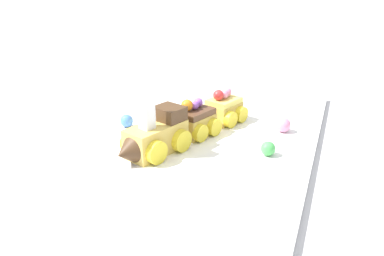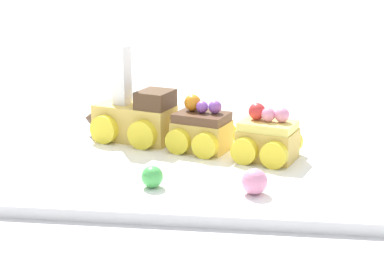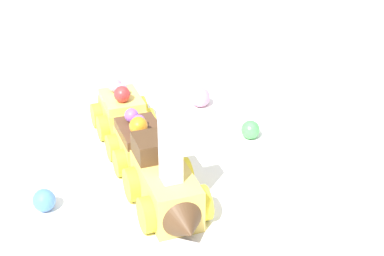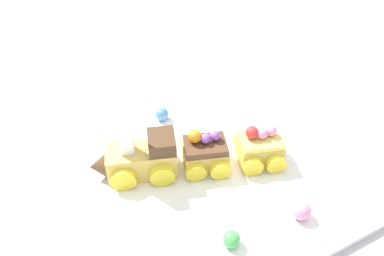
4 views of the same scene
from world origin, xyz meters
TOP-DOWN VIEW (x-y plane):
  - ground_plane at (0.00, 0.00)m, footprint 10.00×10.00m
  - display_board at (0.00, 0.00)m, footprint 0.73×0.37m
  - cake_train_locomotive at (0.06, -0.05)m, footprint 0.14×0.10m
  - cake_car_chocolate at (-0.04, -0.02)m, footprint 0.09×0.09m
  - cake_car_lemon at (-0.12, 0.01)m, footprint 0.09×0.09m
  - gumball_green at (-0.00, 0.12)m, footprint 0.02×0.02m
  - gumball_pink at (-0.11, 0.12)m, footprint 0.03×0.03m
  - gumball_blue at (-0.02, -0.15)m, footprint 0.02×0.02m

SIDE VIEW (x-z plane):
  - ground_plane at x=0.00m, z-range 0.00..0.00m
  - display_board at x=0.00m, z-range 0.00..0.01m
  - gumball_green at x=0.00m, z-range 0.01..0.04m
  - gumball_blue at x=-0.02m, z-range 0.01..0.04m
  - gumball_pink at x=-0.11m, z-range 0.01..0.04m
  - cake_car_lemon at x=-0.12m, z-range 0.00..0.07m
  - cake_car_chocolate at x=-0.04m, z-range 0.00..0.07m
  - cake_train_locomotive at x=0.06m, z-range -0.02..0.10m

